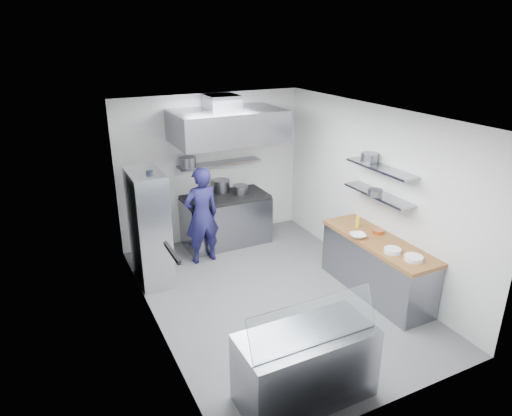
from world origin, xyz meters
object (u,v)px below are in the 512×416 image
chef (202,216)px  display_case (305,366)px  gas_range (226,221)px  wire_rack (149,228)px

chef → display_case: bearing=84.3°
gas_range → wire_rack: size_ratio=0.86×
gas_range → wire_rack: 1.87m
chef → gas_range: bearing=-145.7°
display_case → wire_rack: bearing=104.3°
gas_range → display_case: gas_range is taller
gas_range → chef: chef is taller
wire_rack → chef: bearing=14.9°
gas_range → display_case: size_ratio=1.07×
chef → display_case: size_ratio=1.15×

